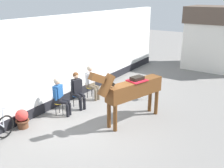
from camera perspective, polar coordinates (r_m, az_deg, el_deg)
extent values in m
plane|color=slate|center=(11.02, 6.89, -2.93)|extent=(40.00, 40.00, 0.00)
cube|color=white|center=(10.67, -8.86, 5.84)|extent=(0.30, 14.00, 3.40)
cube|color=black|center=(11.11, -8.38, -1.81)|extent=(0.34, 14.00, 0.36)
cube|color=silver|center=(16.11, 21.99, 7.76)|extent=(3.20, 2.40, 2.60)
cube|color=brown|center=(15.89, 22.79, 13.93)|extent=(3.40, 2.60, 0.90)
cylinder|color=gold|center=(9.45, -11.68, -4.04)|extent=(0.34, 0.34, 0.03)
cylinder|color=black|center=(9.48, -10.84, -5.49)|extent=(0.02, 0.02, 0.45)
cylinder|color=black|center=(9.67, -11.60, -5.02)|extent=(0.02, 0.02, 0.45)
cylinder|color=black|center=(9.48, -12.31, -5.59)|extent=(0.02, 0.02, 0.45)
cube|color=black|center=(9.40, -11.73, -3.40)|extent=(0.32, 0.37, 0.20)
cube|color=#1E4C8C|center=(9.29, -11.86, -1.58)|extent=(0.30, 0.39, 0.44)
sphere|color=tan|center=(9.17, -12.01, 0.47)|extent=(0.20, 0.20, 0.20)
sphere|color=#B2A38E|center=(9.17, -12.13, 0.66)|extent=(0.22, 0.22, 0.22)
cylinder|color=black|center=(9.40, -10.46, -3.65)|extent=(0.40, 0.22, 0.13)
cylinder|color=black|center=(9.44, -9.32, -5.48)|extent=(0.11, 0.11, 0.46)
cylinder|color=black|center=(9.27, -10.92, -4.01)|extent=(0.40, 0.22, 0.13)
cylinder|color=black|center=(9.31, -9.77, -5.87)|extent=(0.11, 0.11, 0.46)
cylinder|color=#1E4C8C|center=(9.46, -11.14, -1.46)|extent=(0.09, 0.09, 0.42)
cylinder|color=#1E4C8C|center=(9.14, -12.34, -2.31)|extent=(0.09, 0.09, 0.42)
cylinder|color=#194C99|center=(9.98, -7.76, -2.52)|extent=(0.34, 0.34, 0.03)
cylinder|color=black|center=(9.96, -7.27, -4.04)|extent=(0.02, 0.02, 0.45)
cylinder|color=black|center=(10.18, -7.32, -3.51)|extent=(0.02, 0.02, 0.45)
cylinder|color=black|center=(10.07, -8.49, -3.83)|extent=(0.02, 0.02, 0.45)
cube|color=black|center=(9.93, -7.79, -1.91)|extent=(0.33, 0.38, 0.20)
cube|color=black|center=(9.82, -7.87, -0.17)|extent=(0.31, 0.39, 0.44)
sphere|color=tan|center=(9.71, -7.96, 1.78)|extent=(0.20, 0.20, 0.20)
sphere|color=#593319|center=(9.72, -8.03, 1.97)|extent=(0.22, 0.22, 0.22)
cylinder|color=black|center=(9.84, -6.80, -2.39)|extent=(0.40, 0.24, 0.13)
cylinder|color=black|center=(9.81, -6.13, -4.34)|extent=(0.11, 0.11, 0.46)
cylinder|color=black|center=(9.76, -7.59, -2.60)|extent=(0.40, 0.24, 0.13)
cylinder|color=black|center=(9.73, -6.92, -4.57)|extent=(0.11, 0.11, 0.46)
cylinder|color=black|center=(9.92, -6.81, -0.23)|extent=(0.09, 0.09, 0.42)
cylinder|color=black|center=(9.73, -8.80, -0.72)|extent=(0.09, 0.09, 0.42)
cylinder|color=gold|center=(10.77, -4.79, -0.74)|extent=(0.34, 0.34, 0.03)
cylinder|color=black|center=(10.76, -4.24, -2.11)|extent=(0.02, 0.02, 0.45)
cylinder|color=black|center=(10.98, -4.55, -1.67)|extent=(0.02, 0.02, 0.45)
cylinder|color=black|center=(10.83, -5.47, -2.01)|extent=(0.02, 0.02, 0.45)
cube|color=brown|center=(10.73, -4.80, -0.16)|extent=(0.28, 0.35, 0.20)
cube|color=silver|center=(10.63, -4.85, 1.47)|extent=(0.27, 0.37, 0.44)
sphere|color=tan|center=(10.53, -4.90, 3.28)|extent=(0.20, 0.20, 0.20)
sphere|color=#B2A38E|center=(10.53, -4.98, 3.46)|extent=(0.22, 0.22, 0.22)
cylinder|color=brown|center=(10.67, -3.78, -0.53)|extent=(0.40, 0.19, 0.13)
cylinder|color=brown|center=(10.65, -3.03, -2.28)|extent=(0.11, 0.11, 0.46)
cylinder|color=brown|center=(10.57, -4.40, -0.75)|extent=(0.40, 0.19, 0.13)
cylinder|color=brown|center=(10.55, -3.64, -2.52)|extent=(0.11, 0.11, 0.46)
cylinder|color=silver|center=(10.76, -4.00, 1.44)|extent=(0.09, 0.09, 0.42)
cylinder|color=silver|center=(10.50, -5.56, 0.93)|extent=(0.09, 0.09, 0.42)
cube|color=brown|center=(8.61, 5.03, -1.05)|extent=(1.07, 2.23, 0.52)
cylinder|color=brown|center=(8.18, 0.70, -7.54)|extent=(0.13, 0.13, 0.90)
cylinder|color=brown|center=(8.40, -0.68, -6.80)|extent=(0.13, 0.13, 0.90)
cylinder|color=brown|center=(9.44, 9.75, -4.04)|extent=(0.13, 0.13, 0.90)
cylinder|color=brown|center=(9.62, 8.36, -3.49)|extent=(0.13, 0.13, 0.90)
cylinder|color=brown|center=(7.73, -1.26, -0.32)|extent=(0.45, 0.69, 0.73)
cube|color=brown|center=(7.44, -3.34, 1.35)|extent=(0.33, 0.56, 0.40)
cube|color=black|center=(7.70, -1.15, 0.70)|extent=(0.23, 0.61, 0.48)
cylinder|color=black|center=(9.50, 9.91, -1.07)|extent=(0.13, 0.13, 0.65)
cube|color=red|center=(8.59, 5.56, 0.82)|extent=(0.66, 0.72, 0.03)
cube|color=black|center=(8.57, 5.58, 1.26)|extent=(0.40, 0.50, 0.12)
cylinder|color=brown|center=(8.99, -19.10, -8.31)|extent=(0.34, 0.34, 0.28)
cylinder|color=brown|center=(8.94, -19.18, -7.62)|extent=(0.43, 0.43, 0.04)
sphere|color=red|center=(8.86, -19.31, -6.58)|extent=(0.40, 0.40, 0.40)
torus|color=black|center=(8.53, -22.57, -8.71)|extent=(0.18, 0.71, 0.71)
cylinder|color=#B7BCC6|center=(8.38, -22.95, -6.96)|extent=(0.05, 0.09, 0.60)
cylinder|color=#B7BCC6|center=(8.23, -23.39, -4.83)|extent=(0.50, 0.12, 0.03)
cylinder|color=white|center=(10.67, 7.23, -1.14)|extent=(0.32, 0.32, 0.03)
cylinder|color=silver|center=(10.70, 7.80, -2.42)|extent=(0.02, 0.02, 0.43)
cylinder|color=silver|center=(10.87, 7.14, -2.03)|extent=(0.02, 0.02, 0.43)
cylinder|color=silver|center=(10.68, 6.60, -2.40)|extent=(0.02, 0.02, 0.43)
cube|color=black|center=(11.49, -0.91, -1.30)|extent=(0.29, 0.14, 0.20)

